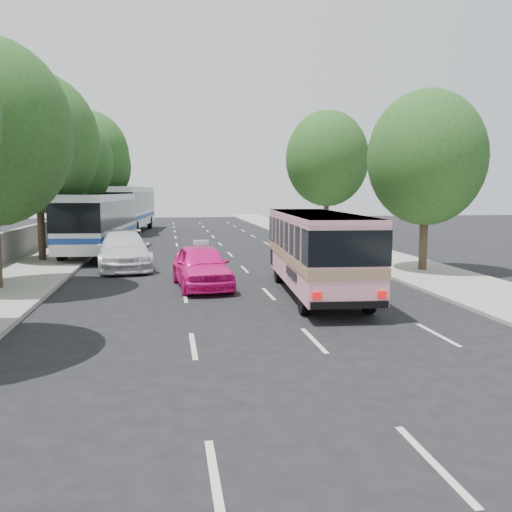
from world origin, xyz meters
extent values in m
plane|color=black|center=(0.00, 0.00, 0.00)|extent=(120.00, 120.00, 0.00)
cube|color=#9E998E|center=(-8.50, 20.00, 0.07)|extent=(4.00, 90.00, 0.15)
cube|color=#9E998E|center=(8.50, 20.00, 0.06)|extent=(4.00, 90.00, 0.12)
cube|color=#9E998E|center=(-10.30, 20.00, 0.90)|extent=(0.30, 90.00, 1.50)
cylinder|color=#38281E|center=(-8.70, 14.00, 1.90)|extent=(0.36, 0.36, 3.80)
ellipsoid|color=#224D1B|center=(-8.70, 14.00, 5.90)|extent=(6.00, 6.00, 6.90)
sphere|color=#224D1B|center=(-8.30, 13.70, 7.10)|extent=(3.90, 3.90, 3.90)
cylinder|color=#38281E|center=(-8.60, 22.00, 1.75)|extent=(0.36, 0.36, 3.50)
ellipsoid|color=#224D1B|center=(-8.60, 22.00, 5.43)|extent=(5.52, 5.52, 6.35)
sphere|color=#224D1B|center=(-8.20, 21.70, 6.53)|extent=(3.59, 3.59, 3.59)
cylinder|color=#38281E|center=(-8.50, 30.00, 2.00)|extent=(0.36, 0.36, 3.99)
ellipsoid|color=#224D1B|center=(-8.50, 30.00, 6.20)|extent=(6.30, 6.30, 7.24)
sphere|color=#224D1B|center=(-8.10, 29.70, 7.46)|extent=(4.09, 4.09, 4.09)
cylinder|color=#38281E|center=(-8.70, 38.00, 1.86)|extent=(0.36, 0.36, 3.72)
ellipsoid|color=#224D1B|center=(-8.70, 38.00, 5.78)|extent=(5.88, 5.88, 6.76)
sphere|color=#224D1B|center=(-8.30, 37.70, 6.96)|extent=(3.82, 3.82, 3.82)
cylinder|color=#38281E|center=(8.70, 8.00, 1.61)|extent=(0.36, 0.36, 3.23)
ellipsoid|color=#224D1B|center=(8.70, 8.00, 5.01)|extent=(5.10, 5.10, 5.87)
sphere|color=#224D1B|center=(9.10, 7.70, 6.04)|extent=(3.32, 3.31, 3.31)
cylinder|color=#38281E|center=(9.00, 24.00, 1.90)|extent=(0.36, 0.36, 3.80)
ellipsoid|color=#224D1B|center=(9.00, 24.00, 5.90)|extent=(6.00, 6.00, 6.90)
sphere|color=#224D1B|center=(9.40, 23.70, 7.10)|extent=(3.90, 3.90, 3.90)
cube|color=pink|center=(2.61, 3.64, 1.64)|extent=(2.81, 8.96, 2.37)
cube|color=#9E7A59|center=(2.61, 3.64, 1.37)|extent=(2.85, 8.98, 0.31)
cube|color=black|center=(2.61, 3.64, 2.07)|extent=(2.87, 8.99, 0.97)
cube|color=pink|center=(2.61, 3.64, 2.75)|extent=(2.83, 8.98, 0.14)
cylinder|color=black|center=(1.84, 6.35, 0.46)|extent=(0.33, 0.93, 0.92)
cylinder|color=black|center=(3.74, 6.21, 0.46)|extent=(0.33, 0.93, 0.92)
cylinder|color=black|center=(1.45, 0.71, 0.46)|extent=(0.33, 0.93, 0.92)
cylinder|color=black|center=(3.35, 0.58, 0.46)|extent=(0.33, 0.93, 0.92)
imported|color=#F91593|center=(-1.23, 5.71, 0.79)|extent=(2.31, 4.82, 1.59)
imported|color=silver|center=(-4.50, 11.29, 0.84)|extent=(3.03, 6.02, 1.68)
cube|color=silver|center=(-6.30, 17.52, 1.96)|extent=(3.33, 11.51, 2.88)
cube|color=black|center=(-6.30, 17.52, 2.32)|extent=(3.39, 11.54, 1.42)
cube|color=navy|center=(-6.30, 17.52, 1.23)|extent=(3.38, 11.53, 0.28)
cube|color=silver|center=(-6.30, 17.52, 3.34)|extent=(3.36, 11.53, 0.13)
cylinder|color=black|center=(-7.06, 21.18, 0.52)|extent=(0.39, 1.06, 1.04)
cylinder|color=black|center=(-4.95, 21.01, 0.52)|extent=(0.39, 1.06, 1.04)
cylinder|color=black|center=(-7.68, 13.64, 0.52)|extent=(0.39, 1.06, 1.04)
cylinder|color=black|center=(-5.57, 13.47, 0.52)|extent=(0.39, 1.06, 1.04)
cube|color=white|center=(-5.81, 34.15, 2.26)|extent=(3.99, 13.27, 3.32)
cube|color=black|center=(-5.81, 34.15, 2.67)|extent=(4.05, 13.31, 1.63)
cube|color=navy|center=(-5.81, 34.15, 1.42)|extent=(4.03, 13.30, 0.33)
cube|color=white|center=(-5.81, 34.15, 3.85)|extent=(4.01, 13.30, 0.15)
cylinder|color=black|center=(-6.65, 38.39, 0.60)|extent=(0.46, 1.23, 1.20)
cylinder|color=black|center=(-4.18, 38.15, 0.60)|extent=(0.46, 1.23, 1.20)
cylinder|color=black|center=(-7.47, 29.71, 0.60)|extent=(0.46, 1.23, 1.20)
cylinder|color=black|center=(-5.00, 29.48, 0.60)|extent=(0.46, 1.23, 1.20)
cube|color=silver|center=(-1.23, 5.71, 1.68)|extent=(0.56, 0.23, 0.18)
camera|label=1|loc=(-2.41, -14.34, 3.59)|focal=38.00mm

